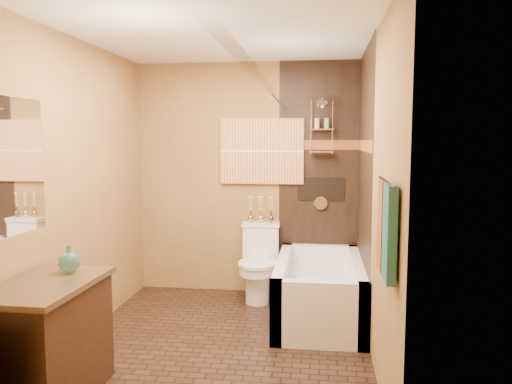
% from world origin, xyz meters
% --- Properties ---
extents(floor, '(3.00, 3.00, 0.00)m').
position_xyz_m(floor, '(0.00, 0.00, 0.00)').
color(floor, black).
rests_on(floor, ground).
extents(wall_left, '(0.02, 3.00, 2.50)m').
position_xyz_m(wall_left, '(-1.20, 0.00, 1.25)').
color(wall_left, '#A67D40').
rests_on(wall_left, floor).
extents(wall_right, '(0.02, 3.00, 2.50)m').
position_xyz_m(wall_right, '(1.20, 0.00, 1.25)').
color(wall_right, '#A67D40').
rests_on(wall_right, floor).
extents(wall_back, '(2.40, 0.02, 2.50)m').
position_xyz_m(wall_back, '(0.00, 1.50, 1.25)').
color(wall_back, '#A67D40').
rests_on(wall_back, floor).
extents(wall_front, '(2.40, 0.02, 2.50)m').
position_xyz_m(wall_front, '(0.00, -1.50, 1.25)').
color(wall_front, '#A67D40').
rests_on(wall_front, floor).
extents(ceiling, '(3.00, 3.00, 0.00)m').
position_xyz_m(ceiling, '(0.00, 0.00, 2.50)').
color(ceiling, silver).
rests_on(ceiling, wall_back).
extents(alcove_tile_back, '(0.85, 0.01, 2.50)m').
position_xyz_m(alcove_tile_back, '(0.78, 1.49, 1.25)').
color(alcove_tile_back, black).
rests_on(alcove_tile_back, wall_back).
extents(alcove_tile_right, '(0.01, 1.50, 2.50)m').
position_xyz_m(alcove_tile_right, '(1.19, 0.75, 1.25)').
color(alcove_tile_right, black).
rests_on(alcove_tile_right, wall_right).
extents(mosaic_band_back, '(0.85, 0.01, 0.10)m').
position_xyz_m(mosaic_band_back, '(0.78, 1.48, 1.62)').
color(mosaic_band_back, maroon).
rests_on(mosaic_band_back, alcove_tile_back).
extents(mosaic_band_right, '(0.01, 1.50, 0.10)m').
position_xyz_m(mosaic_band_right, '(1.18, 0.75, 1.62)').
color(mosaic_band_right, maroon).
rests_on(mosaic_band_right, alcove_tile_right).
extents(alcove_niche, '(0.50, 0.01, 0.25)m').
position_xyz_m(alcove_niche, '(0.80, 1.48, 1.15)').
color(alcove_niche, black).
rests_on(alcove_niche, alcove_tile_back).
extents(shower_fixtures, '(0.24, 0.33, 1.16)m').
position_xyz_m(shower_fixtures, '(0.80, 1.38, 1.67)').
color(shower_fixtures, silver).
rests_on(shower_fixtures, floor).
extents(curtain_rod, '(0.03, 1.55, 0.03)m').
position_xyz_m(curtain_rod, '(0.40, 0.75, 2.02)').
color(curtain_rod, silver).
rests_on(curtain_rod, wall_back).
extents(towel_bar, '(0.02, 0.55, 0.02)m').
position_xyz_m(towel_bar, '(1.15, -1.05, 1.45)').
color(towel_bar, silver).
rests_on(towel_bar, wall_right).
extents(towel_teal, '(0.05, 0.22, 0.52)m').
position_xyz_m(towel_teal, '(1.16, -1.18, 1.18)').
color(towel_teal, '#1B545A').
rests_on(towel_teal, towel_bar).
extents(towel_rust, '(0.05, 0.22, 0.52)m').
position_xyz_m(towel_rust, '(1.16, -0.92, 1.18)').
color(towel_rust, brown).
rests_on(towel_rust, towel_bar).
extents(sunset_painting, '(0.90, 0.04, 0.70)m').
position_xyz_m(sunset_painting, '(0.16, 1.48, 1.55)').
color(sunset_painting, '#C35D2E').
rests_on(sunset_painting, wall_back).
extents(bathtub, '(0.80, 1.50, 0.55)m').
position_xyz_m(bathtub, '(0.80, 0.75, 0.22)').
color(bathtub, white).
rests_on(bathtub, floor).
extents(toilet, '(0.41, 0.60, 0.79)m').
position_xyz_m(toilet, '(0.16, 1.21, 0.40)').
color(toilet, white).
rests_on(toilet, floor).
extents(vanity, '(0.56, 0.90, 0.78)m').
position_xyz_m(vanity, '(-0.92, -1.00, 0.39)').
color(vanity, black).
rests_on(vanity, floor).
extents(teal_bottle, '(0.19, 0.19, 0.23)m').
position_xyz_m(teal_bottle, '(-0.87, -0.77, 0.88)').
color(teal_bottle, '#27766D').
rests_on(teal_bottle, vanity).
extents(bud_vases, '(0.28, 0.06, 0.27)m').
position_xyz_m(bud_vases, '(0.16, 1.39, 0.94)').
color(bud_vases, '#C3863D').
rests_on(bud_vases, toilet).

